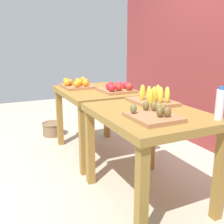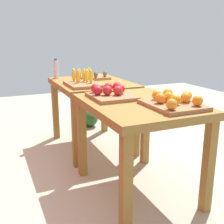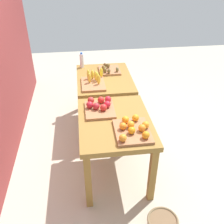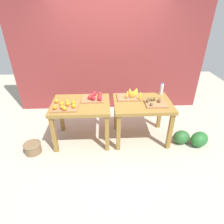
% 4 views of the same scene
% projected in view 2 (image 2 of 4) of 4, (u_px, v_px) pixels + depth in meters
% --- Properties ---
extents(ground_plane, '(8.00, 8.00, 0.00)m').
position_uv_depth(ground_plane, '(111.00, 164.00, 2.93)').
color(ground_plane, '#BBB59F').
extents(display_table_left, '(1.04, 0.80, 0.79)m').
position_uv_depth(display_table_left, '(139.00, 116.00, 2.26)').
color(display_table_left, olive).
rests_on(display_table_left, ground_plane).
extents(display_table_right, '(1.04, 0.80, 0.79)m').
position_uv_depth(display_table_right, '(92.00, 92.00, 3.25)').
color(display_table_right, olive).
rests_on(display_table_right, ground_plane).
extents(orange_bin, '(0.44, 0.37, 0.11)m').
position_uv_depth(orange_bin, '(174.00, 102.00, 2.06)').
color(orange_bin, '#A46E46').
rests_on(orange_bin, display_table_left).
extents(apple_bin, '(0.40, 0.34, 0.11)m').
position_uv_depth(apple_bin, '(110.00, 93.00, 2.37)').
color(apple_bin, '#A46E46').
rests_on(apple_bin, display_table_left).
extents(banana_crate, '(0.44, 0.32, 0.17)m').
position_uv_depth(banana_crate, '(83.00, 81.00, 2.96)').
color(banana_crate, '#A46E46').
rests_on(banana_crate, display_table_right).
extents(kiwi_bin, '(0.36, 0.32, 0.10)m').
position_uv_depth(kiwi_bin, '(93.00, 76.00, 3.42)').
color(kiwi_bin, '#A46E46').
rests_on(kiwi_bin, display_table_right).
extents(water_bottle, '(0.06, 0.06, 0.24)m').
position_uv_depth(water_bottle, '(56.00, 69.00, 3.44)').
color(water_bottle, silver).
rests_on(water_bottle, display_table_right).
extents(watermelon_pile, '(0.72, 0.46, 0.27)m').
position_uv_depth(watermelon_pile, '(88.00, 114.00, 4.31)').
color(watermelon_pile, '#25672A').
rests_on(watermelon_pile, ground_plane).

